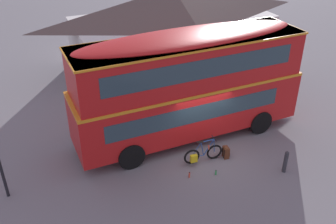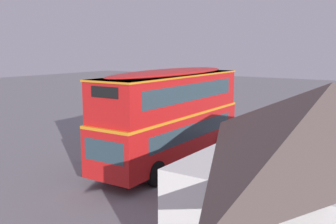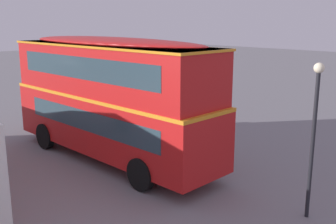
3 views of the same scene
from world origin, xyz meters
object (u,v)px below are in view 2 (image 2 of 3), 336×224
(backpack_on_ground, at_px, (129,155))
(street_lamp, at_px, (222,95))
(water_bottle_green_metal, at_px, (129,152))
(kerb_bollard, at_px, (83,153))
(double_decker_bus, at_px, (171,112))
(touring_bicycle, at_px, (144,149))
(water_bottle_red_squeeze, at_px, (144,148))

(backpack_on_ground, height_order, street_lamp, street_lamp)
(water_bottle_green_metal, height_order, kerb_bollard, kerb_bollard)
(double_decker_bus, xyz_separation_m, touring_bicycle, (-0.29, -2.04, -2.27))
(water_bottle_red_squeeze, relative_size, water_bottle_green_metal, 1.10)
(water_bottle_green_metal, bearing_deg, backpack_on_ground, 42.59)
(street_lamp, xyz_separation_m, kerb_bollard, (10.13, -2.69, -2.20))
(double_decker_bus, xyz_separation_m, kerb_bollard, (2.42, -3.84, -2.14))
(kerb_bollard, bearing_deg, touring_bicycle, 146.39)
(backpack_on_ground, relative_size, water_bottle_red_squeeze, 2.17)
(backpack_on_ground, distance_m, water_bottle_red_squeeze, 2.03)
(water_bottle_red_squeeze, height_order, street_lamp, street_lamp)
(backpack_on_ground, bearing_deg, touring_bicycle, 174.10)
(backpack_on_ground, xyz_separation_m, street_lamp, (-8.47, 1.00, 2.42))
(backpack_on_ground, distance_m, kerb_bollard, 2.38)
(kerb_bollard, bearing_deg, water_bottle_green_metal, 161.90)
(double_decker_bus, distance_m, kerb_bollard, 5.02)
(kerb_bollard, bearing_deg, backpack_on_ground, 134.46)
(double_decker_bus, bearing_deg, water_bottle_green_metal, -93.14)
(double_decker_bus, relative_size, kerb_bollard, 10.36)
(water_bottle_red_squeeze, height_order, kerb_bollard, kerb_bollard)
(touring_bicycle, bearing_deg, backpack_on_ground, -5.90)
(water_bottle_green_metal, xyz_separation_m, street_lamp, (-7.55, 1.85, 2.59))
(backpack_on_ground, distance_m, water_bottle_green_metal, 1.27)
(touring_bicycle, relative_size, water_bottle_green_metal, 7.46)
(touring_bicycle, bearing_deg, street_lamp, 173.17)
(touring_bicycle, relative_size, kerb_bollard, 1.73)
(double_decker_bus, relative_size, water_bottle_green_metal, 44.59)
(water_bottle_red_squeeze, bearing_deg, water_bottle_green_metal, -14.30)
(double_decker_bus, distance_m, water_bottle_red_squeeze, 3.91)
(water_bottle_green_metal, distance_m, kerb_bollard, 2.75)
(touring_bicycle, distance_m, water_bottle_green_metal, 1.00)
(water_bottle_green_metal, xyz_separation_m, kerb_bollard, (2.59, -0.85, 0.39))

